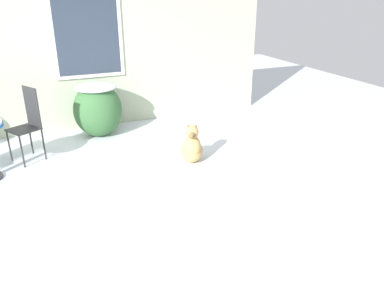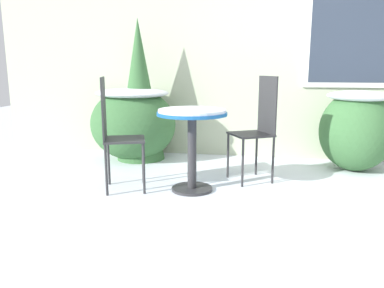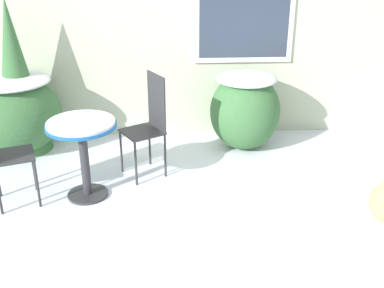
# 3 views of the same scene
# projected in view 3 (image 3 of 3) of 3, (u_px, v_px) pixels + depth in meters

# --- Properties ---
(ground_plane) EXTENTS (16.00, 16.00, 0.00)m
(ground_plane) POSITION_uv_depth(u_px,v_px,m) (196.00, 230.00, 4.19)
(ground_plane) COLOR silver
(house_wall) EXTENTS (8.00, 0.10, 2.90)m
(house_wall) POSITION_uv_depth(u_px,v_px,m) (188.00, 16.00, 5.58)
(house_wall) COLOR #B2BC9E
(house_wall) RESTS_ON ground_plane
(shrub_left) EXTENTS (1.08, 0.95, 0.91)m
(shrub_left) POSITION_uv_depth(u_px,v_px,m) (13.00, 112.00, 5.47)
(shrub_left) COLOR #386638
(shrub_left) RESTS_ON ground_plane
(shrub_middle) EXTENTS (0.81, 0.77, 0.91)m
(shrub_middle) POSITION_uv_depth(u_px,v_px,m) (245.00, 109.00, 5.55)
(shrub_middle) COLOR #386638
(shrub_middle) RESTS_ON ground_plane
(evergreen_bush) EXTENTS (0.61, 0.61, 1.75)m
(evergreen_bush) POSITION_uv_depth(u_px,v_px,m) (16.00, 77.00, 5.35)
(evergreen_bush) COLOR #386638
(evergreen_bush) RESTS_ON ground_plane
(patio_table) EXTENTS (0.65, 0.65, 0.78)m
(patio_table) POSITION_uv_depth(u_px,v_px,m) (82.00, 139.00, 4.47)
(patio_table) COLOR #2D2D30
(patio_table) RESTS_ON ground_plane
(patio_chair_near_table) EXTENTS (0.51, 0.51, 1.07)m
(patio_chair_near_table) POSITION_uv_depth(u_px,v_px,m) (149.00, 122.00, 4.93)
(patio_chair_near_table) COLOR #2D2D30
(patio_chair_near_table) RESTS_ON ground_plane
(patio_chair_far_side) EXTENTS (0.48, 0.48, 1.07)m
(patio_chair_far_side) POSITION_uv_depth(u_px,v_px,m) (2.00, 148.00, 4.35)
(patio_chair_far_side) COLOR #2D2D30
(patio_chair_far_side) RESTS_ON ground_plane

